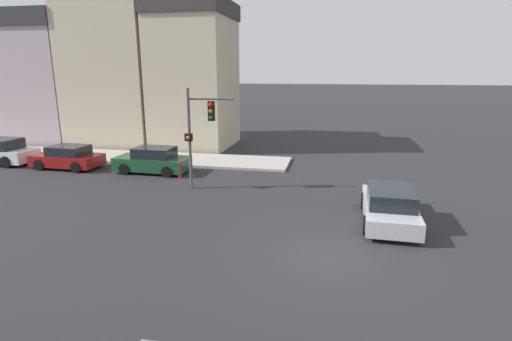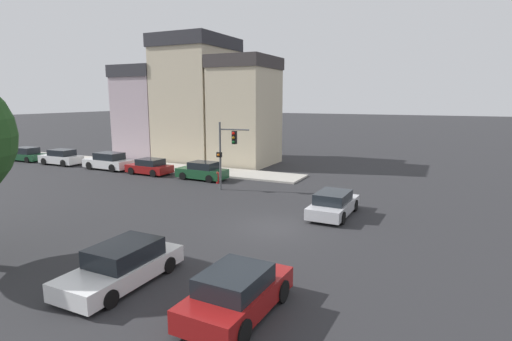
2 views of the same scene
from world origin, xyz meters
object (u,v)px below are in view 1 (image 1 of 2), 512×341
Objects in this scene: parked_car_1 at (68,157)px; traffic_signal at (200,124)px; crossing_car_0 at (390,206)px; fire_hydrant at (180,169)px; parked_car_0 at (153,161)px.

traffic_signal is at bearing 167.12° from parked_car_1.
fire_hydrant is at bearing 67.92° from crossing_car_0.
fire_hydrant is at bearing -140.11° from traffic_signal.
crossing_car_0 is at bearing 158.12° from parked_car_0.
parked_car_0 is (5.31, 12.09, 0.03)m from crossing_car_0.
fire_hydrant is at bearing 158.43° from parked_car_0.
parked_car_1 is 4.34× the size of fire_hydrant.
traffic_signal is at bearing 72.97° from crossing_car_0.
parked_car_1 is at bearing 74.82° from crossing_car_0.
fire_hydrant is (1.65, 1.80, -2.66)m from traffic_signal.
traffic_signal is at bearing -132.39° from fire_hydrant.
parked_car_0 is (2.47, 3.72, -2.47)m from traffic_signal.
traffic_signal is 1.07× the size of crossing_car_0.
parked_car_0 is 2.10m from fire_hydrant.
crossing_car_0 is (-2.84, -8.37, -2.50)m from traffic_signal.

